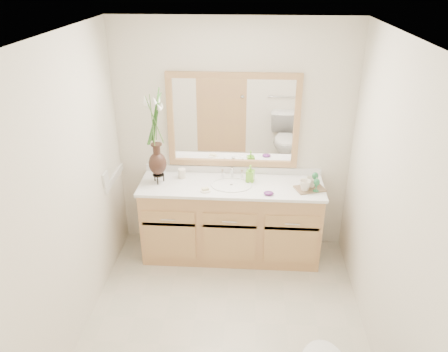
# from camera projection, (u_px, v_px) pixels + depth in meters

# --- Properties ---
(floor) EXTENTS (2.60, 2.60, 0.00)m
(floor) POSITION_uv_depth(u_px,v_px,m) (225.00, 321.00, 3.81)
(floor) COLOR beige
(floor) RESTS_ON ground
(ceiling) EXTENTS (2.40, 2.60, 0.02)m
(ceiling) POSITION_uv_depth(u_px,v_px,m) (225.00, 36.00, 2.76)
(ceiling) COLOR white
(ceiling) RESTS_ON wall_back
(wall_back) EXTENTS (2.40, 0.02, 2.40)m
(wall_back) POSITION_uv_depth(u_px,v_px,m) (233.00, 139.00, 4.45)
(wall_back) COLOR white
(wall_back) RESTS_ON floor
(wall_front) EXTENTS (2.40, 0.02, 2.40)m
(wall_front) POSITION_uv_depth(u_px,v_px,m) (208.00, 332.00, 2.12)
(wall_front) COLOR white
(wall_front) RESTS_ON floor
(wall_left) EXTENTS (0.02, 2.60, 2.40)m
(wall_left) POSITION_uv_depth(u_px,v_px,m) (70.00, 197.00, 3.35)
(wall_left) COLOR white
(wall_left) RESTS_ON floor
(wall_right) EXTENTS (0.02, 2.60, 2.40)m
(wall_right) POSITION_uv_depth(u_px,v_px,m) (387.00, 207.00, 3.21)
(wall_right) COLOR white
(wall_right) RESTS_ON floor
(vanity) EXTENTS (1.80, 0.55, 0.80)m
(vanity) POSITION_uv_depth(u_px,v_px,m) (231.00, 221.00, 4.55)
(vanity) COLOR tan
(vanity) RESTS_ON floor
(counter) EXTENTS (1.84, 0.57, 0.03)m
(counter) POSITION_uv_depth(u_px,v_px,m) (231.00, 186.00, 4.36)
(counter) COLOR white
(counter) RESTS_ON vanity
(sink) EXTENTS (0.38, 0.34, 0.23)m
(sink) POSITION_uv_depth(u_px,v_px,m) (231.00, 190.00, 4.36)
(sink) COLOR white
(sink) RESTS_ON counter
(mirror) EXTENTS (1.32, 0.04, 0.97)m
(mirror) POSITION_uv_depth(u_px,v_px,m) (233.00, 121.00, 4.34)
(mirror) COLOR white
(mirror) RESTS_ON wall_back
(switch_plate) EXTENTS (0.02, 0.12, 0.12)m
(switch_plate) POSITION_uv_depth(u_px,v_px,m) (105.00, 178.00, 4.14)
(switch_plate) COLOR white
(switch_plate) RESTS_ON wall_left
(flower_vase) EXTENTS (0.21, 0.21, 0.86)m
(flower_vase) POSITION_uv_depth(u_px,v_px,m) (155.00, 127.00, 4.15)
(flower_vase) COLOR black
(flower_vase) RESTS_ON counter
(tumbler) EXTENTS (0.08, 0.08, 0.10)m
(tumbler) POSITION_uv_depth(u_px,v_px,m) (182.00, 173.00, 4.47)
(tumbler) COLOR white
(tumbler) RESTS_ON counter
(soap_dish) EXTENTS (0.10, 0.10, 0.03)m
(soap_dish) POSITION_uv_depth(u_px,v_px,m) (205.00, 190.00, 4.22)
(soap_dish) COLOR white
(soap_dish) RESTS_ON counter
(soap_bottle) EXTENTS (0.08, 0.09, 0.16)m
(soap_bottle) POSITION_uv_depth(u_px,v_px,m) (250.00, 174.00, 4.38)
(soap_bottle) COLOR #71C52E
(soap_bottle) RESTS_ON counter
(purple_dish) EXTENTS (0.11, 0.10, 0.03)m
(purple_dish) POSITION_uv_depth(u_px,v_px,m) (269.00, 193.00, 4.15)
(purple_dish) COLOR #612570
(purple_dish) RESTS_ON counter
(tray) EXTENTS (0.32, 0.26, 0.01)m
(tray) POSITION_uv_depth(u_px,v_px,m) (310.00, 189.00, 4.26)
(tray) COLOR brown
(tray) RESTS_ON counter
(mug_left) EXTENTS (0.14, 0.14, 0.11)m
(mug_left) POSITION_uv_depth(u_px,v_px,m) (305.00, 185.00, 4.19)
(mug_left) COLOR white
(mug_left) RESTS_ON tray
(mug_right) EXTENTS (0.14, 0.13, 0.11)m
(mug_right) POSITION_uv_depth(u_px,v_px,m) (311.00, 182.00, 4.26)
(mug_right) COLOR white
(mug_right) RESTS_ON tray
(goblet_front) EXTENTS (0.06, 0.06, 0.13)m
(goblet_front) POSITION_uv_depth(u_px,v_px,m) (317.00, 183.00, 4.16)
(goblet_front) COLOR #277642
(goblet_front) RESTS_ON tray
(goblet_back) EXTENTS (0.06, 0.06, 0.14)m
(goblet_back) POSITION_uv_depth(u_px,v_px,m) (315.00, 177.00, 4.27)
(goblet_back) COLOR #277642
(goblet_back) RESTS_ON tray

